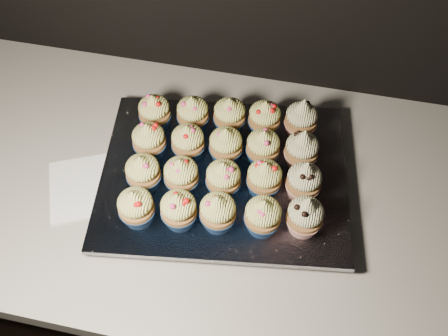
# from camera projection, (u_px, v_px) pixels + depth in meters

# --- Properties ---
(cabinet) EXTENTS (2.40, 0.60, 0.86)m
(cabinet) POSITION_uv_depth(u_px,v_px,m) (177.00, 272.00, 1.36)
(cabinet) COLOR black
(cabinet) RESTS_ON ground
(worktop) EXTENTS (2.44, 0.64, 0.04)m
(worktop) POSITION_uv_depth(u_px,v_px,m) (160.00, 179.00, 0.99)
(worktop) COLOR beige
(worktop) RESTS_ON cabinet
(napkin) EXTENTS (0.19, 0.19, 0.00)m
(napkin) POSITION_uv_depth(u_px,v_px,m) (88.00, 186.00, 0.95)
(napkin) COLOR white
(napkin) RESTS_ON worktop
(baking_tray) EXTENTS (0.46, 0.38, 0.02)m
(baking_tray) POSITION_uv_depth(u_px,v_px,m) (224.00, 180.00, 0.95)
(baking_tray) COLOR black
(baking_tray) RESTS_ON worktop
(foil_lining) EXTENTS (0.50, 0.42, 0.01)m
(foil_lining) POSITION_uv_depth(u_px,v_px,m) (224.00, 175.00, 0.94)
(foil_lining) COLOR silver
(foil_lining) RESTS_ON baking_tray
(cupcake_0) EXTENTS (0.06, 0.06, 0.08)m
(cupcake_0) POSITION_uv_depth(u_px,v_px,m) (136.00, 207.00, 0.84)
(cupcake_0) COLOR navy
(cupcake_0) RESTS_ON foil_lining
(cupcake_1) EXTENTS (0.06, 0.06, 0.08)m
(cupcake_1) POSITION_uv_depth(u_px,v_px,m) (179.00, 210.00, 0.84)
(cupcake_1) COLOR navy
(cupcake_1) RESTS_ON foil_lining
(cupcake_2) EXTENTS (0.06, 0.06, 0.08)m
(cupcake_2) POSITION_uv_depth(u_px,v_px,m) (218.00, 212.00, 0.84)
(cupcake_2) COLOR navy
(cupcake_2) RESTS_ON foil_lining
(cupcake_3) EXTENTS (0.06, 0.06, 0.08)m
(cupcake_3) POSITION_uv_depth(u_px,v_px,m) (263.00, 216.00, 0.83)
(cupcake_3) COLOR navy
(cupcake_3) RESTS_ON foil_lining
(cupcake_4) EXTENTS (0.06, 0.06, 0.10)m
(cupcake_4) POSITION_uv_depth(u_px,v_px,m) (305.00, 216.00, 0.83)
(cupcake_4) COLOR #A32016
(cupcake_4) RESTS_ON foil_lining
(cupcake_5) EXTENTS (0.06, 0.06, 0.08)m
(cupcake_5) POSITION_uv_depth(u_px,v_px,m) (143.00, 173.00, 0.89)
(cupcake_5) COLOR navy
(cupcake_5) RESTS_ON foil_lining
(cupcake_6) EXTENTS (0.06, 0.06, 0.08)m
(cupcake_6) POSITION_uv_depth(u_px,v_px,m) (181.00, 175.00, 0.88)
(cupcake_6) COLOR navy
(cupcake_6) RESTS_ON foil_lining
(cupcake_7) EXTENTS (0.06, 0.06, 0.08)m
(cupcake_7) POSITION_uv_depth(u_px,v_px,m) (223.00, 179.00, 0.88)
(cupcake_7) COLOR navy
(cupcake_7) RESTS_ON foil_lining
(cupcake_8) EXTENTS (0.06, 0.06, 0.08)m
(cupcake_8) POSITION_uv_depth(u_px,v_px,m) (264.00, 178.00, 0.88)
(cupcake_8) COLOR navy
(cupcake_8) RESTS_ON foil_lining
(cupcake_9) EXTENTS (0.06, 0.06, 0.10)m
(cupcake_9) POSITION_uv_depth(u_px,v_px,m) (304.00, 181.00, 0.87)
(cupcake_9) COLOR #A32016
(cupcake_9) RESTS_ON foil_lining
(cupcake_10) EXTENTS (0.06, 0.06, 0.08)m
(cupcake_10) POSITION_uv_depth(u_px,v_px,m) (149.00, 141.00, 0.93)
(cupcake_10) COLOR navy
(cupcake_10) RESTS_ON foil_lining
(cupcake_11) EXTENTS (0.06, 0.06, 0.08)m
(cupcake_11) POSITION_uv_depth(u_px,v_px,m) (188.00, 142.00, 0.93)
(cupcake_11) COLOR navy
(cupcake_11) RESTS_ON foil_lining
(cupcake_12) EXTENTS (0.06, 0.06, 0.08)m
(cupcake_12) POSITION_uv_depth(u_px,v_px,m) (226.00, 145.00, 0.92)
(cupcake_12) COLOR navy
(cupcake_12) RESTS_ON foil_lining
(cupcake_13) EXTENTS (0.06, 0.06, 0.08)m
(cupcake_13) POSITION_uv_depth(u_px,v_px,m) (263.00, 147.00, 0.92)
(cupcake_13) COLOR navy
(cupcake_13) RESTS_ON foil_lining
(cupcake_14) EXTENTS (0.06, 0.06, 0.10)m
(cupcake_14) POSITION_uv_depth(u_px,v_px,m) (302.00, 150.00, 0.91)
(cupcake_14) COLOR #A32016
(cupcake_14) RESTS_ON foil_lining
(cupcake_15) EXTENTS (0.06, 0.06, 0.08)m
(cupcake_15) POSITION_uv_depth(u_px,v_px,m) (155.00, 112.00, 0.97)
(cupcake_15) COLOR navy
(cupcake_15) RESTS_ON foil_lining
(cupcake_16) EXTENTS (0.06, 0.06, 0.08)m
(cupcake_16) POSITION_uv_depth(u_px,v_px,m) (193.00, 114.00, 0.97)
(cupcake_16) COLOR navy
(cupcake_16) RESTS_ON foil_lining
(cupcake_17) EXTENTS (0.06, 0.06, 0.08)m
(cupcake_17) POSITION_uv_depth(u_px,v_px,m) (229.00, 115.00, 0.96)
(cupcake_17) COLOR navy
(cupcake_17) RESTS_ON foil_lining
(cupcake_18) EXTENTS (0.06, 0.06, 0.08)m
(cupcake_18) POSITION_uv_depth(u_px,v_px,m) (264.00, 118.00, 0.96)
(cupcake_18) COLOR navy
(cupcake_18) RESTS_ON foil_lining
(cupcake_19) EXTENTS (0.06, 0.06, 0.10)m
(cupcake_19) POSITION_uv_depth(u_px,v_px,m) (301.00, 119.00, 0.96)
(cupcake_19) COLOR #A32016
(cupcake_19) RESTS_ON foil_lining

